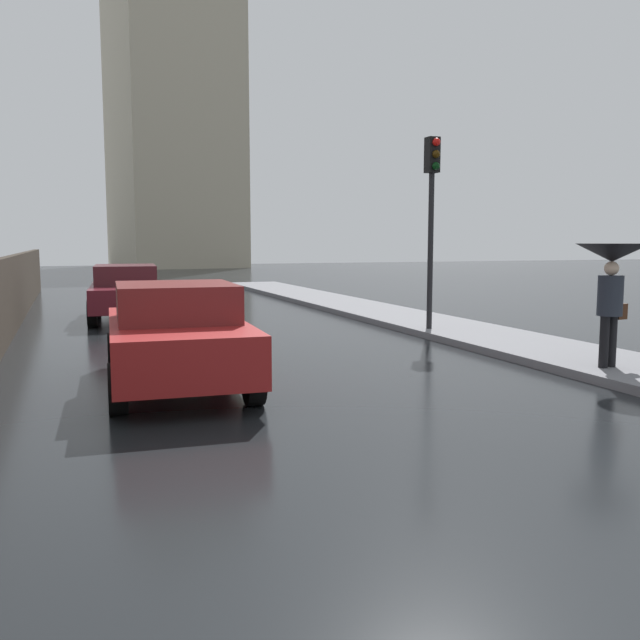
% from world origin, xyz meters
% --- Properties ---
extents(car_maroon_near_kerb, '(2.08, 4.48, 1.43)m').
position_xyz_m(car_maroon_near_kerb, '(-1.65, 17.18, 0.75)').
color(car_maroon_near_kerb, maroon).
rests_on(car_maroon_near_kerb, ground).
extents(car_red_mid_road, '(2.03, 4.21, 1.47)m').
position_xyz_m(car_red_mid_road, '(-1.65, 8.15, 0.75)').
color(car_red_mid_road, maroon).
rests_on(car_red_mid_road, ground).
extents(pedestrian_with_umbrella_near, '(1.06, 1.06, 1.88)m').
position_xyz_m(pedestrian_with_umbrella_near, '(4.64, 6.70, 1.65)').
color(pedestrian_with_umbrella_near, black).
rests_on(pedestrian_with_umbrella_near, sidewalk_strip).
extents(traffic_light, '(0.26, 0.39, 4.13)m').
position_xyz_m(traffic_light, '(4.39, 11.73, 3.01)').
color(traffic_light, black).
rests_on(traffic_light, sidewalk_strip).
extents(distant_tower, '(10.06, 12.68, 27.20)m').
position_xyz_m(distant_tower, '(5.24, 55.62, 11.54)').
color(distant_tower, '#B2A88E').
rests_on(distant_tower, ground).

